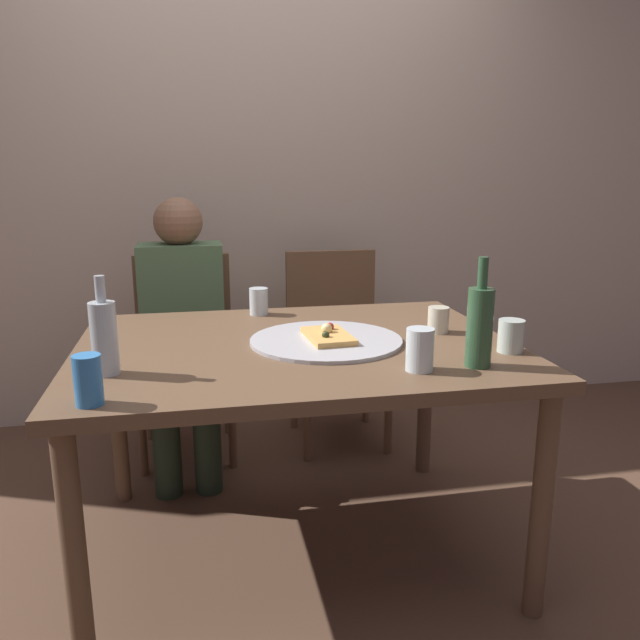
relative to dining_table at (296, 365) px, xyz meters
name	(u,v)px	position (x,y,z in m)	size (l,w,h in m)	color
ground_plane	(298,547)	(0.00, 0.00, -0.67)	(8.00, 8.00, 0.00)	#513828
back_wall	(252,166)	(0.00, 1.37, 0.63)	(6.00, 0.10, 2.60)	#BCA893
dining_table	(296,365)	(0.00, 0.00, 0.00)	(1.38, 1.05, 0.74)	brown
pizza_tray	(326,340)	(0.10, -0.02, 0.08)	(0.49, 0.49, 0.01)	#ADADB2
pizza_slice_last	(328,335)	(0.10, -0.02, 0.10)	(0.15, 0.23, 0.05)	tan
wine_bottle	(104,336)	(-0.55, -0.21, 0.18)	(0.07, 0.07, 0.27)	#B2BCC1
beer_bottle	(480,325)	(0.46, -0.34, 0.20)	(0.07, 0.07, 0.31)	#2D5133
tumbler_near	(511,336)	(0.62, -0.23, 0.13)	(0.08, 0.08, 0.10)	#B7C6BC
tumbler_far	(259,301)	(-0.08, 0.42, 0.13)	(0.07, 0.07, 0.10)	silver
wine_glass	(420,350)	(0.29, -0.35, 0.13)	(0.08, 0.08, 0.12)	silver
short_glass	(438,320)	(0.50, 0.03, 0.12)	(0.07, 0.07, 0.09)	beige
soda_can	(88,380)	(-0.56, -0.44, 0.14)	(0.07, 0.07, 0.12)	#337AC1
chair_left	(185,341)	(-0.37, 0.92, -0.15)	(0.44, 0.44, 0.90)	brown
chair_right	(336,334)	(0.34, 0.92, -0.15)	(0.44, 0.44, 0.90)	brown
guest_in_sweater	(183,322)	(-0.37, 0.77, -0.02)	(0.36, 0.56, 1.17)	#4C6B47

